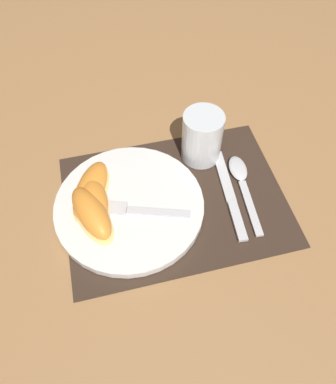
% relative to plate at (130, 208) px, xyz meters
% --- Properties ---
extents(ground_plane, '(3.00, 3.00, 0.00)m').
position_rel_plate_xyz_m(ground_plane, '(0.09, 0.00, -0.01)').
color(ground_plane, '#A37547').
extents(placemat, '(0.41, 0.30, 0.00)m').
position_rel_plate_xyz_m(placemat, '(0.09, 0.00, -0.01)').
color(placemat, '#38281E').
rests_on(placemat, ground_plane).
extents(plate, '(0.27, 0.27, 0.02)m').
position_rel_plate_xyz_m(plate, '(0.00, 0.00, 0.00)').
color(plate, white).
rests_on(plate, placemat).
extents(juice_glass, '(0.08, 0.08, 0.10)m').
position_rel_plate_xyz_m(juice_glass, '(0.16, 0.10, 0.04)').
color(juice_glass, silver).
rests_on(juice_glass, placemat).
extents(knife, '(0.04, 0.20, 0.01)m').
position_rel_plate_xyz_m(knife, '(0.19, -0.01, -0.01)').
color(knife, silver).
rests_on(knife, placemat).
extents(spoon, '(0.04, 0.18, 0.01)m').
position_rel_plate_xyz_m(spoon, '(0.22, 0.02, -0.00)').
color(spoon, silver).
rests_on(spoon, placemat).
extents(fork, '(0.18, 0.08, 0.00)m').
position_rel_plate_xyz_m(fork, '(0.00, -0.01, 0.01)').
color(fork, silver).
rests_on(fork, plate).
extents(citrus_wedge_0, '(0.11, 0.14, 0.03)m').
position_rel_plate_xyz_m(citrus_wedge_0, '(-0.06, 0.04, 0.02)').
color(citrus_wedge_0, '#F4DB84').
rests_on(citrus_wedge_0, plate).
extents(citrus_wedge_1, '(0.05, 0.11, 0.04)m').
position_rel_plate_xyz_m(citrus_wedge_1, '(-0.06, 0.01, 0.02)').
color(citrus_wedge_1, '#F4DB84').
rests_on(citrus_wedge_1, plate).
extents(citrus_wedge_2, '(0.09, 0.13, 0.05)m').
position_rel_plate_xyz_m(citrus_wedge_2, '(-0.07, -0.01, 0.03)').
color(citrus_wedge_2, '#F4DB84').
rests_on(citrus_wedge_2, plate).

